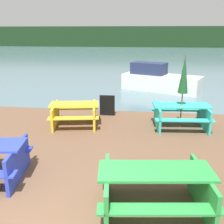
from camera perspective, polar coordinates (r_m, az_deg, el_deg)
water at (r=34.94m, az=5.02°, el=12.14°), size 60.00×50.00×0.00m
far_treeline at (r=54.81m, az=5.95°, el=15.99°), size 80.00×1.60×4.00m
picnic_table_green at (r=4.66m, az=9.31°, el=-15.62°), size 2.05×1.60×0.78m
picnic_table_yellow at (r=8.68m, az=-8.12°, el=-0.06°), size 1.78×1.63×0.74m
picnic_table_teal at (r=8.65m, az=14.76°, el=-0.37°), size 1.86×1.52×0.76m
umbrella_darkgreen at (r=8.38m, az=15.41°, el=7.83°), size 0.30×0.30×2.31m
boat at (r=14.04m, az=10.18°, el=6.85°), size 4.22×2.84×1.42m
signboard at (r=9.64m, az=-1.06°, el=1.45°), size 0.55×0.08×0.75m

